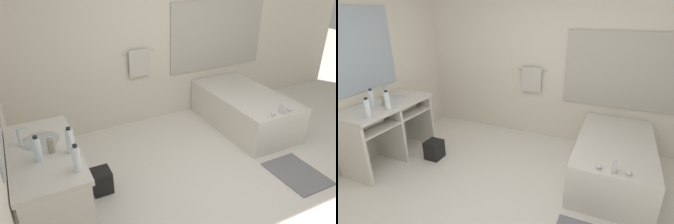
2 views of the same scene
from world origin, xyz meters
The scene contains 10 objects.
ground_plane centered at (0.00, 0.00, 0.00)m, with size 16.00×16.00×0.00m, color silver.
wall_back_with_blinds centered at (0.04, 2.23, 1.34)m, with size 7.40×0.13×2.70m.
vanity_counter centered at (-1.88, 0.60, 0.62)m, with size 0.61×1.25×0.86m.
sink_faucet centered at (-2.05, 0.76, 0.95)m, with size 0.09×0.04×0.18m.
bathtub centered at (1.08, 1.36, 0.30)m, with size 0.90×1.66×0.66m.
water_bottle_1 centered at (-1.93, 0.43, 0.97)m, with size 0.07×0.07×0.24m.
water_bottle_2 centered at (-1.66, 0.14, 0.98)m, with size 0.07×0.07×0.25m.
water_bottle_3 centered at (-1.66, 0.43, 0.98)m, with size 0.07×0.07×0.25m.
soap_dispenser centered at (-1.81, 0.51, 0.93)m, with size 0.06×0.06×0.17m.
waste_bin centered at (-1.34, 0.83, 0.14)m, with size 0.22×0.22×0.27m.
Camera 2 is at (0.98, -1.84, 2.07)m, focal length 28.00 mm.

